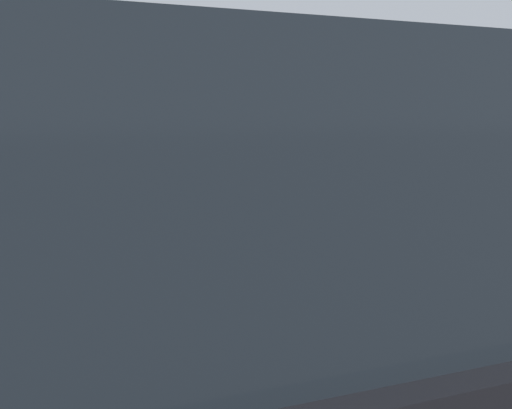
{
  "coord_description": "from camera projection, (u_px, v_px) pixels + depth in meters",
  "views": [
    {
      "loc": [
        -1.88,
        -3.12,
        1.6
      ],
      "look_at": [
        0.24,
        0.24,
        1.2
      ],
      "focal_mm": 62.91,
      "sensor_mm": 36.0,
      "label": 1
    }
  ],
  "objects": [
    {
      "name": "parked_sedan_black",
      "position": [
        244.0,
        389.0,
        2.38
      ],
      "size": [
        4.62,
        1.85,
        1.76
      ],
      "rotation": [
        0.0,
        0.0,
        -1.58
      ],
      "color": "black",
      "rests_on": "ground"
    },
    {
      "name": "sidewalk_curb",
      "position": [
        105.0,
        392.0,
        4.99
      ],
      "size": [
        36.0,
        2.89,
        0.13
      ],
      "primitive_type": "cube",
      "color": "#ADA8A0",
      "rests_on": "ground"
    },
    {
      "name": "parking_meter",
      "position": [
        199.0,
        209.0,
        3.94
      ],
      "size": [
        0.19,
        0.2,
        1.43
      ],
      "rotation": [
        0.0,
        0.0,
        3.09
      ],
      "color": "slate",
      "rests_on": "sidewalk_curb"
    },
    {
      "name": "pedestrian_at_meter",
      "position": [
        288.0,
        220.0,
        4.45
      ],
      "size": [
        0.61,
        0.63,
        1.66
      ],
      "rotation": [
        0.0,
        0.0,
        -2.95
      ],
      "color": "slate",
      "rests_on": "sidewalk_curb"
    },
    {
      "name": "background_railing",
      "position": [
        34.0,
        231.0,
        5.89
      ],
      "size": [
        24.06,
        0.06,
        0.98
      ],
      "color": "#2D7A38",
      "rests_on": "sidewalk_curb"
    }
  ]
}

